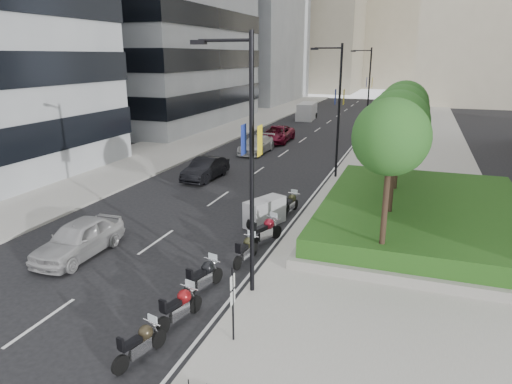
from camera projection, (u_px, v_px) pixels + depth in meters
The scene contains 30 objects.
ground at pixel (134, 287), 16.93m from camera, with size 160.00×160.00×0.00m, color black.
sidewalk_right at pixel (411, 150), 41.11m from camera, with size 10.00×100.00×0.15m, color #9E9B93.
sidewalk_left at pixel (201, 136), 47.83m from camera, with size 8.00×100.00×0.15m, color #9E9B93.
lane_edge at pixel (352, 147), 42.82m from camera, with size 0.12×100.00×0.01m, color silver.
lane_centre at pixel (298, 143), 44.49m from camera, with size 0.12×100.00×0.01m, color silver.
building_grey_far at pixel (236, 17), 83.48m from camera, with size 22.00×26.00×30.00m, color gray.
building_cream_left at pixel (306, 17), 108.06m from camera, with size 26.00×24.00×34.00m, color #B7AD93.
building_cream_centre at pixel (399, 12), 119.13m from camera, with size 30.00×24.00×38.00m, color #B7AD93.
planter at pixel (422, 221), 22.66m from camera, with size 10.00×14.00×0.40m, color gray.
hedge at pixel (423, 210), 22.48m from camera, with size 9.40×13.40×0.80m, color #154915.
tree_0 at pixel (391, 138), 16.26m from camera, with size 2.80×2.80×6.30m.
tree_1 at pixel (397, 123), 19.87m from camera, with size 2.80×2.80×6.30m.
tree_2 at pixel (401, 112), 23.48m from camera, with size 2.80×2.80×6.30m.
tree_3 at pixel (404, 105), 27.09m from camera, with size 2.80×2.80×6.30m.
lamp_post_0 at pixel (247, 156), 15.05m from camera, with size 2.34×0.45×9.00m.
lamp_post_1 at pixel (337, 105), 30.39m from camera, with size 2.34×0.45×9.00m.
lamp_post_2 at pixel (367, 88), 46.64m from camera, with size 2.34×0.45×9.00m.
parking_sign at pixel (233, 300), 13.17m from camera, with size 0.06×0.32×2.50m.
motorcycle_0 at pixel (141, 343), 12.76m from camera, with size 0.74×1.93×0.98m.
motorcycle_1 at pixel (180, 307), 14.52m from camera, with size 0.78×2.10×1.06m.
motorcycle_2 at pixel (204, 277), 16.47m from camera, with size 0.81×2.14×1.08m.
motorcycle_3 at pixel (246, 250), 18.82m from camera, with size 0.68×2.05×1.02m.
motorcycle_4 at pixel (265, 231), 20.67m from camera, with size 1.07×2.17×1.14m.
motorcycle_5 at pixel (265, 212), 22.89m from camera, with size 1.75×2.45×1.38m.
motorcycle_6 at pixel (291, 204), 24.67m from camera, with size 0.69×2.05×1.02m.
car_a at pixel (79, 239), 19.37m from camera, with size 1.84×4.57×1.56m, color #ADADAF.
car_b at pixel (206, 169), 31.43m from camera, with size 1.58×4.52×1.49m, color black.
car_c at pixel (256, 145), 39.96m from camera, with size 2.04×5.01×1.45m, color #BABBBD.
car_d at pixel (277, 134), 44.99m from camera, with size 2.58×5.59×1.55m, color maroon.
delivery_van at pixel (307, 112), 60.53m from camera, with size 2.30×5.28×2.16m.
Camera 1 is at (9.35, -12.81, 8.25)m, focal length 32.00 mm.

